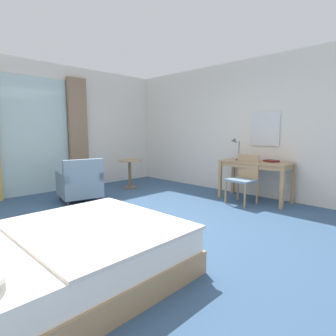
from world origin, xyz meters
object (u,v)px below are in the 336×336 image
object	(u,v)px
desk_lamp	(235,144)
round_cafe_table	(130,167)
armchair_by_window	(80,184)
closed_book	(271,161)
writing_desk	(255,166)
bed	(56,259)
desk_chair	(244,176)

from	to	relation	value
desk_lamp	round_cafe_table	xyz separation A→B (m)	(-0.90, 2.32, -0.61)
armchair_by_window	closed_book	bearing A→B (deg)	-46.08
desk_lamp	writing_desk	bearing A→B (deg)	-75.38
bed	closed_book	world-z (taller)	bed
desk_lamp	closed_book	xyz separation A→B (m)	(0.18, -0.68, -0.30)
writing_desk	round_cafe_table	size ratio (longest dim) A/B	1.97
bed	round_cafe_table	size ratio (longest dim) A/B	3.15
closed_book	round_cafe_table	size ratio (longest dim) A/B	0.37
desk_lamp	armchair_by_window	world-z (taller)	desk_lamp
writing_desk	desk_chair	world-z (taller)	desk_chair
armchair_by_window	round_cafe_table	distance (m)	1.52
desk_chair	armchair_by_window	bearing A→B (deg)	132.27
bed	closed_book	bearing A→B (deg)	-0.06
writing_desk	desk_chair	size ratio (longest dim) A/B	1.46
desk_lamp	round_cafe_table	world-z (taller)	desk_lamp
desk_lamp	armchair_by_window	distance (m)	3.18
writing_desk	closed_book	bearing A→B (deg)	-73.83
desk_lamp	closed_book	bearing A→B (deg)	-74.74
desk_lamp	closed_book	distance (m)	0.76
closed_book	armchair_by_window	xyz separation A→B (m)	(-2.55, 2.65, -0.46)
writing_desk	armchair_by_window	bearing A→B (deg)	136.18
desk_chair	armchair_by_window	size ratio (longest dim) A/B	1.02
desk_chair	desk_lamp	size ratio (longest dim) A/B	1.96
bed	round_cafe_table	bearing A→B (deg)	44.16
closed_book	desk_chair	bearing A→B (deg)	165.58
desk_lamp	closed_book	world-z (taller)	desk_lamp
writing_desk	armchair_by_window	distance (m)	3.44
armchair_by_window	desk_chair	bearing A→B (deg)	-47.73
closed_book	armchair_by_window	distance (m)	3.71
desk_chair	armchair_by_window	xyz separation A→B (m)	(-2.12, 2.34, -0.18)
armchair_by_window	round_cafe_table	bearing A→B (deg)	13.29
bed	desk_lamp	world-z (taller)	desk_lamp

